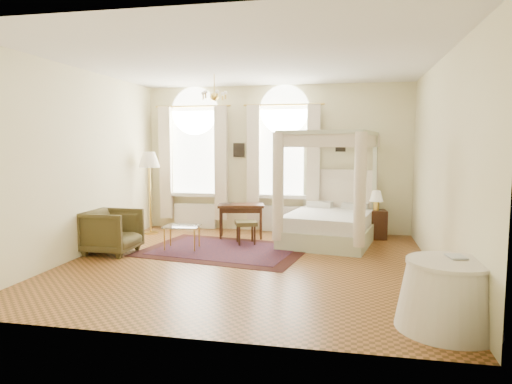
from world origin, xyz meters
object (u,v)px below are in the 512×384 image
at_px(floor_lamp, 149,164).
at_px(canopy_bed, 329,218).
at_px(armchair, 112,231).
at_px(stool, 246,225).
at_px(writing_desk, 241,209).
at_px(nightstand, 376,224).
at_px(side_table, 448,295).
at_px(coffee_table, 182,228).

bearing_deg(floor_lamp, canopy_bed, -3.16).
xyz_separation_m(armchair, floor_lamp, (-0.10, 1.87, 1.15)).
bearing_deg(stool, canopy_bed, 15.02).
height_order(writing_desk, floor_lamp, floor_lamp).
xyz_separation_m(nightstand, stool, (-2.56, -1.06, 0.08)).
relative_size(canopy_bed, stool, 4.47).
distance_m(writing_desk, side_table, 5.38).
relative_size(armchair, floor_lamp, 0.49).
relative_size(canopy_bed, side_table, 2.12).
relative_size(canopy_bed, coffee_table, 3.34).
xyz_separation_m(canopy_bed, stool, (-1.61, -0.43, -0.12)).
xyz_separation_m(writing_desk, armchair, (-1.98, -1.82, -0.21)).
distance_m(coffee_table, side_table, 5.10).
bearing_deg(armchair, stool, -59.38).
height_order(canopy_bed, floor_lamp, canopy_bed).
height_order(nightstand, coffee_table, nightstand).
relative_size(floor_lamp, side_table, 1.65).
xyz_separation_m(writing_desk, floor_lamp, (-2.08, 0.05, 0.94)).
bearing_deg(floor_lamp, writing_desk, -1.43).
height_order(armchair, coffee_table, armchair).
bearing_deg(armchair, canopy_bed, -64.84).
bearing_deg(nightstand, stool, -157.58).
distance_m(writing_desk, armchair, 2.70).
bearing_deg(side_table, writing_desk, 127.74).
bearing_deg(writing_desk, armchair, -137.40).
relative_size(nightstand, writing_desk, 0.58).
height_order(nightstand, floor_lamp, floor_lamp).
bearing_deg(side_table, nightstand, 95.91).
relative_size(armchair, side_table, 0.80).
relative_size(writing_desk, coffee_table, 1.50).
xyz_separation_m(canopy_bed, floor_lamp, (-3.93, 0.22, 1.04)).
bearing_deg(floor_lamp, side_table, -38.70).
bearing_deg(armchair, floor_lamp, 4.89).
relative_size(nightstand, floor_lamp, 0.33).
bearing_deg(canopy_bed, coffee_table, -157.90).
distance_m(canopy_bed, coffee_table, 2.92).
distance_m(canopy_bed, stool, 1.67).
bearing_deg(stool, armchair, -151.16).
xyz_separation_m(armchair, coffee_table, (1.13, 0.56, 0.00)).
bearing_deg(canopy_bed, floor_lamp, 176.84).
xyz_separation_m(armchair, side_table, (5.27, -2.43, -0.03)).
height_order(writing_desk, stool, writing_desk).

